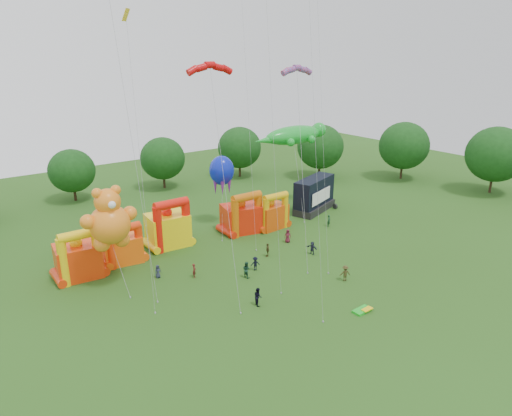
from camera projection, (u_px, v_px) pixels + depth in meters
ground at (351, 340)px, 40.91m from camera, size 160.00×160.00×0.00m
tree_ring at (341, 279)px, 38.69m from camera, size 120.84×122.92×12.07m
bouncy_castle_0 at (79, 258)px, 51.62m from camera, size 5.16×4.30×6.12m
bouncy_castle_1 at (122, 247)px, 55.54m from camera, size 5.02×4.25×5.24m
bouncy_castle_2 at (169, 228)px, 60.01m from camera, size 5.47×4.54×6.76m
bouncy_castle_3 at (242, 216)px, 64.87m from camera, size 5.89×5.14×6.08m
bouncy_castle_4 at (271, 214)px, 66.44m from camera, size 4.71×3.89×5.51m
stage_trailer at (314, 195)px, 73.40m from camera, size 9.22×5.88×5.47m
teddy_bear_kite at (110, 223)px, 48.30m from camera, size 6.08×6.05×11.42m
gecko_kite at (297, 164)px, 70.91m from camera, size 14.18×8.82×13.67m
octopus_kite at (222, 200)px, 65.24m from camera, size 5.79×7.79×10.40m
parafoil_kites at (258, 176)px, 48.87m from camera, size 24.54×13.07×32.56m
diamond_kites at (264, 138)px, 47.94m from camera, size 22.48×23.77×35.75m
folded_kite_bundle at (363, 310)px, 45.39m from camera, size 2.03×1.15×0.31m
spectator_0 at (158, 271)px, 51.97m from camera, size 0.78×0.53×1.57m
spectator_1 at (194, 271)px, 52.02m from camera, size 0.67×0.74×1.71m
spectator_2 at (246, 270)px, 52.00m from camera, size 0.91×1.07×1.93m
spectator_3 at (255, 264)px, 53.74m from camera, size 1.25×0.99×1.70m
spectator_4 at (268, 250)px, 57.38m from camera, size 0.96×1.09×1.77m
spectator_5 at (312, 248)px, 58.00m from camera, size 0.89×1.66×1.71m
spectator_6 at (288, 236)px, 61.55m from camera, size 1.09×1.00×1.86m
spectator_7 at (329, 221)px, 67.18m from camera, size 0.78×0.67×1.80m
spectator_8 at (258, 296)px, 46.32m from camera, size 0.97×1.10×1.92m
spectator_9 at (345, 273)px, 51.23m from camera, size 1.39×1.17×1.86m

